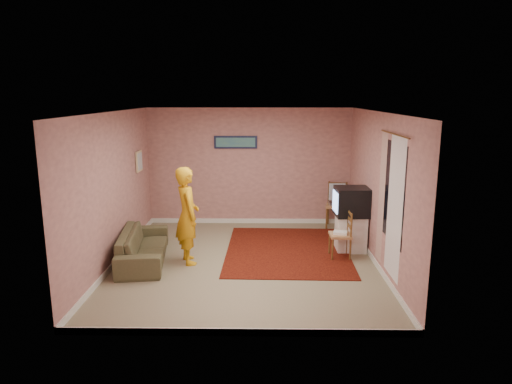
{
  "coord_description": "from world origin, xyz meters",
  "views": [
    {
      "loc": [
        0.28,
        -7.55,
        2.89
      ],
      "look_at": [
        0.17,
        0.6,
        1.13
      ],
      "focal_mm": 32.0,
      "sensor_mm": 36.0,
      "label": 1
    }
  ],
  "objects_px": {
    "tv_cabinet": "(351,233)",
    "crt_tv": "(352,202)",
    "chair_b": "(340,229)",
    "chair_a": "(337,200)",
    "person": "(187,215)",
    "sofa": "(143,246)"
  },
  "relations": [
    {
      "from": "chair_a",
      "to": "person",
      "type": "bearing_deg",
      "value": -129.94
    },
    {
      "from": "tv_cabinet",
      "to": "chair_a",
      "type": "height_order",
      "value": "chair_a"
    },
    {
      "from": "crt_tv",
      "to": "chair_b",
      "type": "bearing_deg",
      "value": -125.09
    },
    {
      "from": "chair_b",
      "to": "person",
      "type": "xyz_separation_m",
      "value": [
        -2.68,
        -0.27,
        0.32
      ]
    },
    {
      "from": "crt_tv",
      "to": "chair_b",
      "type": "relative_size",
      "value": 1.37
    },
    {
      "from": "chair_b",
      "to": "crt_tv",
      "type": "bearing_deg",
      "value": 146.05
    },
    {
      "from": "tv_cabinet",
      "to": "crt_tv",
      "type": "distance_m",
      "value": 0.6
    },
    {
      "from": "chair_b",
      "to": "tv_cabinet",
      "type": "bearing_deg",
      "value": 145.43
    },
    {
      "from": "chair_a",
      "to": "tv_cabinet",
      "type": "bearing_deg",
      "value": -75.92
    },
    {
      "from": "sofa",
      "to": "chair_b",
      "type": "bearing_deg",
      "value": -94.11
    },
    {
      "from": "chair_a",
      "to": "crt_tv",
      "type": "bearing_deg",
      "value": -76.15
    },
    {
      "from": "chair_b",
      "to": "person",
      "type": "bearing_deg",
      "value": -84.96
    },
    {
      "from": "tv_cabinet",
      "to": "chair_b",
      "type": "height_order",
      "value": "chair_b"
    },
    {
      "from": "tv_cabinet",
      "to": "crt_tv",
      "type": "xyz_separation_m",
      "value": [
        -0.01,
        -0.0,
        0.6
      ]
    },
    {
      "from": "chair_a",
      "to": "chair_b",
      "type": "height_order",
      "value": "chair_a"
    },
    {
      "from": "chair_b",
      "to": "sofa",
      "type": "distance_m",
      "value": 3.5
    },
    {
      "from": "crt_tv",
      "to": "person",
      "type": "distance_m",
      "value": 3.02
    },
    {
      "from": "sofa",
      "to": "person",
      "type": "bearing_deg",
      "value": -100.68
    },
    {
      "from": "chair_a",
      "to": "person",
      "type": "relative_size",
      "value": 0.32
    },
    {
      "from": "chair_a",
      "to": "chair_b",
      "type": "bearing_deg",
      "value": -83.96
    },
    {
      "from": "chair_b",
      "to": "person",
      "type": "height_order",
      "value": "person"
    },
    {
      "from": "tv_cabinet",
      "to": "sofa",
      "type": "relative_size",
      "value": 0.36
    }
  ]
}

